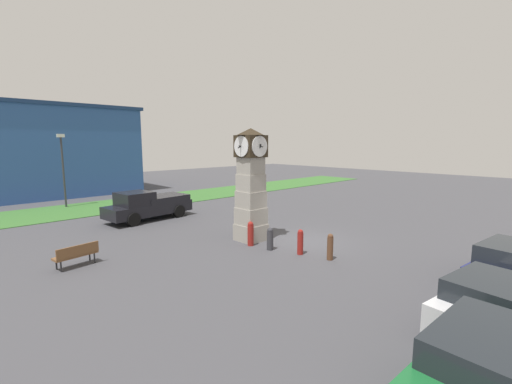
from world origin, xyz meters
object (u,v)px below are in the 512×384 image
(clock_tower, at_px, (251,186))
(car_near_tower, at_px, (497,306))
(bollard_mid_row, at_px, (270,239))
(pickup_truck, at_px, (148,205))
(bollard_far_row, at_px, (300,242))
(bollard_end_row, at_px, (330,247))
(bench, at_px, (76,254))
(car_navy_sedan, at_px, (494,367))
(street_lamp_far_side, at_px, (63,165))
(bollard_near_tower, at_px, (251,233))

(clock_tower, bearing_deg, car_near_tower, -97.34)
(bollard_mid_row, xyz_separation_m, pickup_truck, (-1.07, 9.65, 0.41))
(bollard_far_row, relative_size, car_near_tower, 0.28)
(bollard_end_row, height_order, bench, bollard_end_row)
(bollard_mid_row, bearing_deg, car_navy_sedan, -112.15)
(car_near_tower, bearing_deg, street_lamp_far_side, 95.92)
(bollard_end_row, bearing_deg, bollard_near_tower, 105.42)
(car_near_tower, bearing_deg, bollard_near_tower, 85.80)
(clock_tower, bearing_deg, car_navy_sedan, -110.93)
(bollard_mid_row, relative_size, street_lamp_far_side, 0.19)
(clock_tower, bearing_deg, pickup_truck, 100.83)
(bollard_far_row, bearing_deg, bench, 145.82)
(car_navy_sedan, relative_size, car_near_tower, 1.11)
(clock_tower, xyz_separation_m, pickup_truck, (-1.51, 7.90, -1.78))
(clock_tower, bearing_deg, bollard_mid_row, -104.15)
(bollard_mid_row, height_order, street_lamp_far_side, street_lamp_far_side)
(bollard_near_tower, bearing_deg, bench, 158.65)
(bollard_mid_row, bearing_deg, car_near_tower, -95.96)
(pickup_truck, bearing_deg, bench, -135.26)
(car_navy_sedan, height_order, car_near_tower, car_navy_sedan)
(clock_tower, xyz_separation_m, bench, (-7.45, 2.01, -2.18))
(bollard_near_tower, relative_size, bench, 0.70)
(clock_tower, height_order, street_lamp_far_side, clock_tower)
(car_navy_sedan, bearing_deg, bollard_mid_row, 67.85)
(bollard_end_row, distance_m, bench, 10.13)
(car_navy_sedan, distance_m, street_lamp_far_side, 27.19)
(bollard_end_row, bearing_deg, car_navy_sedan, -124.81)
(pickup_truck, bearing_deg, bollard_far_row, -81.87)
(bollard_end_row, distance_m, pickup_truck, 12.45)
(street_lamp_far_side, bearing_deg, clock_tower, -75.64)
(car_near_tower, xyz_separation_m, street_lamp_far_side, (-2.75, 26.55, 2.43))
(car_navy_sedan, bearing_deg, bollard_near_tower, 70.93)
(car_navy_sedan, xyz_separation_m, bench, (-3.23, 13.05, -0.28))
(bollard_far_row, distance_m, street_lamp_far_side, 19.76)
(street_lamp_far_side, bearing_deg, bollard_far_row, -77.72)
(bollard_near_tower, bearing_deg, car_near_tower, -94.20)
(car_near_tower, relative_size, street_lamp_far_side, 0.74)
(car_near_tower, xyz_separation_m, pickup_truck, (-0.16, 18.41, 0.15))
(bench, distance_m, street_lamp_far_side, 14.67)
(clock_tower, bearing_deg, street_lamp_far_side, 104.36)
(bollard_near_tower, relative_size, car_near_tower, 0.29)
(bollard_mid_row, bearing_deg, street_lamp_far_side, 101.65)
(bollard_mid_row, height_order, car_near_tower, car_near_tower)
(bollard_mid_row, xyz_separation_m, bollard_far_row, (0.50, -1.34, 0.04))
(bollard_near_tower, relative_size, street_lamp_far_side, 0.21)
(bollard_end_row, distance_m, car_near_tower, 6.36)
(bollard_mid_row, xyz_separation_m, car_near_tower, (-0.91, -8.76, 0.26))
(pickup_truck, bearing_deg, bollard_near_tower, -84.12)
(street_lamp_far_side, bearing_deg, bench, -103.41)
(bollard_near_tower, relative_size, pickup_truck, 0.21)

